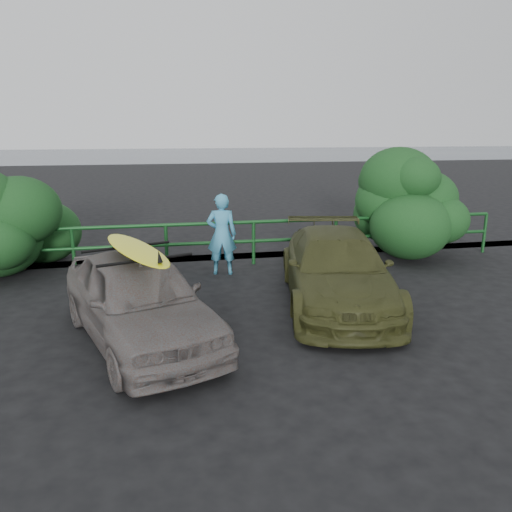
{
  "coord_description": "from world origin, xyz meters",
  "views": [
    {
      "loc": [
        -1.11,
        -6.11,
        3.09
      ],
      "look_at": [
        0.45,
        1.89,
        1.0
      ],
      "focal_mm": 35.0,
      "sensor_mm": 36.0,
      "label": 1
    }
  ],
  "objects": [
    {
      "name": "guardrail",
      "position": [
        0.0,
        5.0,
        0.52
      ],
      "size": [
        14.0,
        0.08,
        1.04
      ],
      "primitive_type": null,
      "color": "#14471B",
      "rests_on": "ground"
    },
    {
      "name": "surfboard",
      "position": [
        -1.47,
        1.03,
        1.41
      ],
      "size": [
        1.28,
        2.44,
        0.07
      ],
      "primitive_type": "ellipsoid",
      "rotation": [
        0.0,
        0.0,
        0.34
      ],
      "color": "yellow",
      "rests_on": "roof_rack"
    },
    {
      "name": "sedan",
      "position": [
        -1.47,
        1.03,
        0.67
      ],
      "size": [
        2.79,
        4.22,
        1.33
      ],
      "primitive_type": "imported",
      "rotation": [
        0.0,
        0.0,
        0.34
      ],
      "color": "#615A57",
      "rests_on": "ground"
    },
    {
      "name": "man",
      "position": [
        0.17,
        4.34,
        0.88
      ],
      "size": [
        0.7,
        0.52,
        1.76
      ],
      "primitive_type": "imported",
      "rotation": [
        0.0,
        0.0,
        2.98
      ],
      "color": "#3F97BF",
      "rests_on": "ground"
    },
    {
      "name": "shrub_right",
      "position": [
        5.0,
        5.5,
        1.17
      ],
      "size": [
        3.2,
        2.4,
        2.34
      ],
      "primitive_type": null,
      "color": "#19461C",
      "rests_on": "ground"
    },
    {
      "name": "olive_vehicle",
      "position": [
        1.95,
        2.05,
        0.64
      ],
      "size": [
        2.63,
        4.68,
        1.28
      ],
      "primitive_type": "imported",
      "rotation": [
        0.0,
        0.0,
        -0.2
      ],
      "color": "#3A3D1B",
      "rests_on": "ground"
    },
    {
      "name": "ocean",
      "position": [
        0.0,
        60.0,
        0.0
      ],
      "size": [
        200.0,
        200.0,
        0.0
      ],
      "primitive_type": "plane",
      "color": "#525A64",
      "rests_on": "ground"
    },
    {
      "name": "roof_rack",
      "position": [
        -1.47,
        1.03,
        1.36
      ],
      "size": [
        1.57,
        1.33,
        0.04
      ],
      "primitive_type": null,
      "rotation": [
        0.0,
        0.0,
        0.34
      ],
      "color": "black",
      "rests_on": "sedan"
    },
    {
      "name": "ground",
      "position": [
        0.0,
        0.0,
        0.0
      ],
      "size": [
        80.0,
        80.0,
        0.0
      ],
      "primitive_type": "plane",
      "color": "black"
    }
  ]
}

